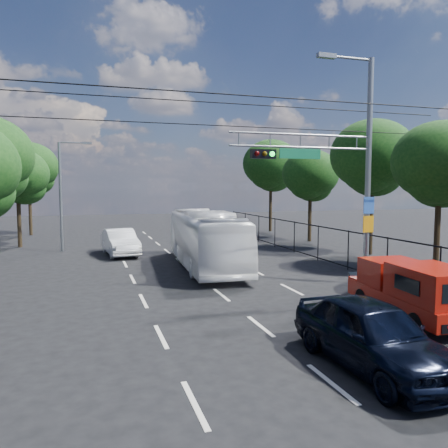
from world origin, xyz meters
name	(u,v)px	position (x,y,z in m)	size (l,w,h in m)	color
ground	(331,383)	(0.00, 0.00, 0.00)	(120.00, 120.00, 0.00)	black
lane_markings	(187,267)	(0.00, 14.00, 0.01)	(6.12, 38.00, 0.01)	beige
signal_mast	(343,161)	(5.28, 7.99, 5.24)	(6.43, 0.39, 9.50)	slate
streetlight_left	(63,190)	(-6.33, 22.00, 3.94)	(2.09, 0.22, 7.08)	slate
utility_wires	(215,109)	(0.00, 8.83, 7.23)	(22.00, 5.04, 0.74)	black
fence_right	(336,246)	(7.60, 12.17, 1.03)	(0.06, 34.03, 2.00)	black
tree_right_b	(440,168)	(11.22, 9.02, 5.06)	(4.50, 4.50, 7.31)	black
tree_right_c	(372,161)	(11.82, 15.02, 5.73)	(5.10, 5.10, 8.29)	black
tree_right_d	(310,178)	(11.42, 22.02, 4.85)	(4.32, 4.32, 7.02)	black
tree_right_e	(271,168)	(11.62, 30.02, 5.94)	(5.28, 5.28, 8.58)	black
tree_left_d	(18,179)	(-9.38, 25.02, 4.72)	(4.20, 4.20, 6.83)	black
tree_left_e	(29,171)	(-9.58, 33.02, 5.53)	(4.92, 4.92, 7.99)	black
red_pickup	(412,289)	(4.81, 3.20, 0.98)	(2.22, 5.08, 1.84)	black
navy_hatchback	(373,334)	(1.31, 0.41, 0.80)	(1.90, 4.72, 1.61)	black
white_bus	(205,239)	(0.96, 14.01, 1.47)	(2.47, 10.54, 2.93)	white
white_van	(120,242)	(-3.00, 19.49, 0.79)	(1.67, 4.78, 1.57)	white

